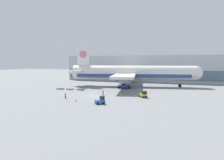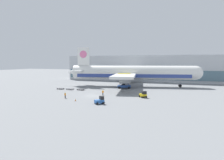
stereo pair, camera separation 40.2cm
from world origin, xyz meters
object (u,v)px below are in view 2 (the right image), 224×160
(baggage_dolly_second, at_px, (70,89))
(baggage_tug_mid, at_px, (100,101))
(airplane_main, at_px, (131,73))
(scissor_lift_loader, at_px, (124,83))
(traffic_cone_near, at_px, (75,100))
(ground_crew_far, at_px, (65,95))
(baggage_tug_foreground, at_px, (143,95))
(baggage_dolly_lead, at_px, (60,88))
(baggage_dolly_third, at_px, (81,89))
(ground_crew_near, at_px, (103,92))

(baggage_dolly_second, bearing_deg, baggage_tug_mid, -39.03)
(airplane_main, xyz_separation_m, scissor_lift_loader, (-0.77, -7.12, -3.60))
(traffic_cone_near, bearing_deg, ground_crew_far, 150.23)
(baggage_tug_foreground, height_order, traffic_cone_near, baggage_tug_foreground)
(baggage_dolly_lead, height_order, traffic_cone_near, traffic_cone_near)
(baggage_dolly_second, xyz_separation_m, baggage_dolly_third, (4.38, 0.42, 0.00))
(airplane_main, distance_m, baggage_tug_mid, 40.96)
(baggage_dolly_second, bearing_deg, baggage_dolly_third, 10.67)
(baggage_tug_foreground, height_order, baggage_dolly_third, baggage_tug_foreground)
(airplane_main, distance_m, baggage_dolly_lead, 30.36)
(baggage_dolly_third, xyz_separation_m, ground_crew_far, (4.61, -17.59, 0.63))
(traffic_cone_near, bearing_deg, scissor_lift_loader, 83.19)
(baggage_dolly_third, relative_size, ground_crew_near, 2.23)
(traffic_cone_near, bearing_deg, baggage_tug_foreground, 37.24)
(airplane_main, xyz_separation_m, ground_crew_near, (-1.59, -27.08, -4.86))
(baggage_tug_mid, bearing_deg, traffic_cone_near, 124.74)
(scissor_lift_loader, relative_size, ground_crew_near, 3.56)
(scissor_lift_loader, xyz_separation_m, baggage_dolly_second, (-18.00, -11.85, -1.85))
(ground_crew_far, bearing_deg, traffic_cone_near, 71.51)
(traffic_cone_near, bearing_deg, baggage_dolly_lead, 132.54)
(baggage_tug_foreground, relative_size, baggage_dolly_second, 0.73)
(baggage_dolly_lead, bearing_deg, ground_crew_far, -47.03)
(baggage_tug_foreground, distance_m, baggage_dolly_second, 31.26)
(scissor_lift_loader, height_order, baggage_dolly_third, scissor_lift_loader)
(baggage_tug_foreground, distance_m, ground_crew_near, 13.07)
(baggage_dolly_second, xyz_separation_m, ground_crew_near, (17.17, -8.10, 0.59))
(scissor_lift_loader, xyz_separation_m, ground_crew_far, (-9.00, -29.02, -1.22))
(ground_crew_far, bearing_deg, baggage_dolly_third, -154.02)
(scissor_lift_loader, bearing_deg, ground_crew_far, -119.87)
(scissor_lift_loader, distance_m, baggage_dolly_lead, 25.32)
(baggage_tug_mid, distance_m, ground_crew_near, 14.32)
(airplane_main, height_order, scissor_lift_loader, airplane_main)
(baggage_dolly_second, distance_m, ground_crew_far, 19.39)
(airplane_main, bearing_deg, ground_crew_far, -117.75)
(baggage_tug_foreground, xyz_separation_m, baggage_dolly_second, (-30.23, 7.93, -0.49))
(scissor_lift_loader, height_order, traffic_cone_near, scissor_lift_loader)
(airplane_main, bearing_deg, baggage_tug_mid, -97.90)
(scissor_lift_loader, distance_m, ground_crew_far, 30.40)
(airplane_main, relative_size, baggage_dolly_third, 15.25)
(baggage_dolly_second, distance_m, ground_crew_near, 18.99)
(scissor_lift_loader, height_order, ground_crew_far, scissor_lift_loader)
(ground_crew_near, bearing_deg, baggage_tug_mid, 97.61)
(scissor_lift_loader, relative_size, traffic_cone_near, 8.46)
(baggage_dolly_lead, distance_m, ground_crew_near, 22.99)
(ground_crew_near, bearing_deg, baggage_tug_foreground, 168.17)
(baggage_dolly_third, bearing_deg, baggage_tug_mid, -45.86)
(baggage_dolly_second, xyz_separation_m, ground_crew_far, (8.99, -17.17, 0.63))
(baggage_dolly_third, xyz_separation_m, traffic_cone_near, (9.79, -20.55, -0.04))
(baggage_tug_foreground, height_order, baggage_tug_mid, same)
(airplane_main, xyz_separation_m, baggage_dolly_second, (-18.76, -18.97, -5.45))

